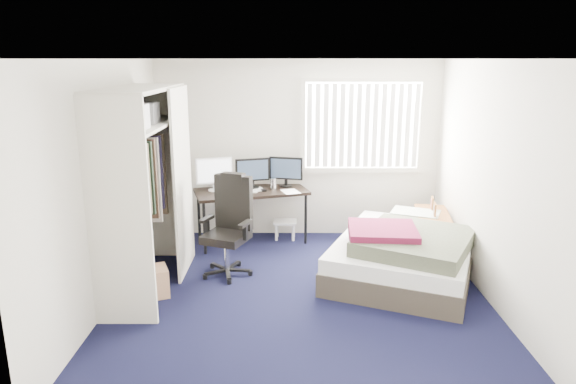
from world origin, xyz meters
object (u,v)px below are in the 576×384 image
(office_chair, at_px, (229,236))
(bed, at_px, (405,253))
(nightstand, at_px, (432,218))
(desk, at_px, (251,188))

(office_chair, height_order, bed, office_chair)
(nightstand, distance_m, bed, 0.90)
(nightstand, xyz_separation_m, bed, (-0.50, -0.71, -0.21))
(desk, relative_size, nightstand, 1.91)
(desk, relative_size, bed, 0.68)
(desk, bearing_deg, office_chair, -99.54)
(desk, bearing_deg, nightstand, -11.22)
(desk, bearing_deg, bed, -32.05)
(office_chair, relative_size, bed, 0.49)
(desk, xyz_separation_m, office_chair, (-0.18, -1.10, -0.32))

